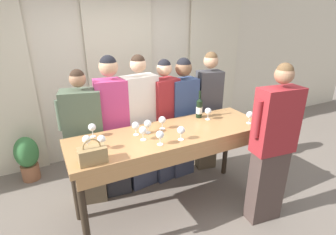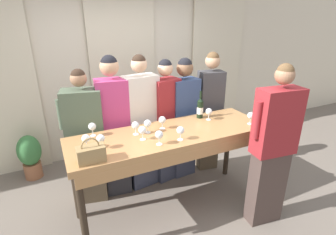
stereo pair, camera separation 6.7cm
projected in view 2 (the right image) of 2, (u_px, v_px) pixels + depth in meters
ground_plane at (170, 205)px, 3.30m from camera, size 18.00×18.00×0.00m
wall_back at (123, 70)px, 4.30m from camera, size 12.00×0.06×2.80m
curtain_panel_center at (124, 74)px, 4.27m from camera, size 1.07×0.03×2.69m
curtain_panel_right at (216, 65)px, 4.99m from camera, size 1.07×0.03×2.69m
tasting_bar at (172, 141)px, 2.95m from camera, size 2.27×0.73×1.02m
wine_bottle at (200, 108)px, 3.30m from camera, size 0.08×0.08×0.35m
handbag at (91, 154)px, 2.32m from camera, size 0.24×0.13×0.23m
wine_glass_front_left at (92, 127)px, 2.80m from camera, size 0.08×0.08×0.15m
wine_glass_front_mid at (251, 116)px, 3.11m from camera, size 0.08×0.08×0.15m
wine_glass_front_right at (180, 131)px, 2.71m from camera, size 0.08×0.08×0.15m
wine_glass_center_left at (86, 139)px, 2.53m from camera, size 0.08×0.08×0.15m
wine_glass_center_mid at (148, 124)px, 2.89m from camera, size 0.08×0.08×0.15m
wine_glass_center_right at (209, 112)px, 3.24m from camera, size 0.08×0.08×0.15m
wine_glass_back_left at (135, 126)px, 2.84m from camera, size 0.08×0.08×0.15m
wine_glass_back_mid at (142, 130)px, 2.72m from camera, size 0.08×0.08×0.15m
wine_glass_back_right at (162, 120)px, 2.98m from camera, size 0.08×0.08×0.15m
wine_glass_near_host at (101, 139)px, 2.53m from camera, size 0.08×0.08×0.15m
wine_glass_by_bottle at (159, 135)px, 2.62m from camera, size 0.08×0.08×0.15m
guest_olive_jacket at (86, 139)px, 3.14m from camera, size 0.55×0.36×1.70m
guest_pink_top at (114, 127)px, 3.25m from camera, size 0.49×0.30×1.83m
guest_cream_sweater at (141, 124)px, 3.40m from camera, size 0.55×0.28×1.81m
guest_striped_shirt at (165, 121)px, 3.55m from camera, size 0.47×0.29×1.73m
guest_navy_coat at (184, 117)px, 3.66m from camera, size 0.50×0.25×1.73m
guest_beige_cap at (210, 111)px, 3.82m from camera, size 0.46×0.28×1.78m
host_pouring at (273, 148)px, 2.76m from camera, size 0.57×0.27×1.83m
potted_plant at (30, 155)px, 3.76m from camera, size 0.32×0.32×0.67m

